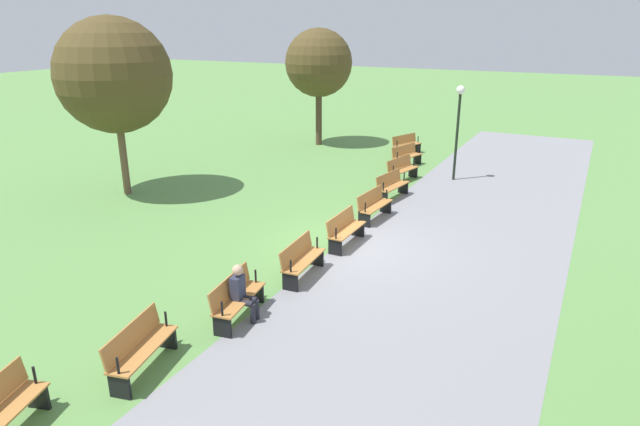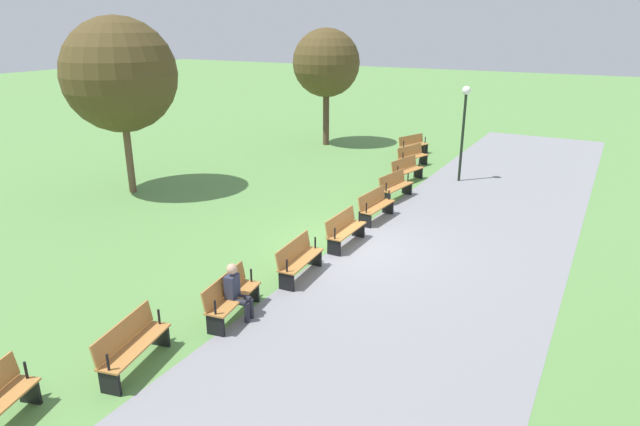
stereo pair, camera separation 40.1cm
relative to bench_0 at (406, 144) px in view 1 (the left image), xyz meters
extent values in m
plane|color=#5B8C47|center=(11.21, 2.12, -0.47)|extent=(120.00, 120.00, 0.00)
cube|color=gray|center=(11.21, 4.77, -0.46)|extent=(37.16, 5.74, 0.01)
cube|color=#B27538|center=(0.02, 0.06, -0.02)|extent=(1.67, 0.99, 0.04)
cube|color=#B27538|center=(-0.05, -0.12, 0.22)|extent=(1.55, 0.67, 0.40)
cube|color=black|center=(-0.67, 0.33, -0.25)|extent=(0.19, 0.37, 0.43)
cylinder|color=black|center=(-0.67, 0.35, 0.14)|extent=(0.06, 0.06, 0.30)
cube|color=black|center=(0.72, -0.20, -0.25)|extent=(0.19, 0.37, 0.43)
cylinder|color=black|center=(0.73, -0.19, 0.14)|extent=(0.06, 0.06, 0.30)
cube|color=#B27538|center=(2.19, 0.80, -0.02)|extent=(1.67, 0.89, 0.04)
cube|color=#B27538|center=(2.13, 0.61, 0.22)|extent=(1.58, 0.56, 0.40)
cube|color=black|center=(1.47, 1.01, -0.25)|extent=(0.17, 0.38, 0.43)
cylinder|color=black|center=(1.48, 1.03, 0.14)|extent=(0.05, 0.05, 0.30)
cube|color=black|center=(2.90, 0.58, -0.25)|extent=(0.17, 0.38, 0.43)
cylinder|color=black|center=(2.91, 0.60, 0.14)|extent=(0.05, 0.05, 0.30)
cube|color=#B27538|center=(4.40, 1.38, -0.02)|extent=(1.67, 0.78, 0.04)
cube|color=#B27538|center=(4.36, 1.18, 0.22)|extent=(1.60, 0.45, 0.40)
cube|color=black|center=(3.67, 1.54, -0.25)|extent=(0.14, 0.38, 0.43)
cylinder|color=black|center=(3.68, 1.56, 0.14)|extent=(0.05, 0.05, 0.30)
cube|color=black|center=(5.13, 1.21, -0.25)|extent=(0.14, 0.38, 0.43)
cylinder|color=black|center=(5.13, 1.23, 0.14)|extent=(0.05, 0.05, 0.30)
cube|color=#B27538|center=(6.65, 1.79, -0.02)|extent=(1.66, 0.67, 0.04)
cube|color=#B27538|center=(6.62, 1.59, 0.22)|extent=(1.61, 0.34, 0.40)
cube|color=black|center=(5.91, 1.90, -0.25)|extent=(0.11, 0.38, 0.43)
cylinder|color=black|center=(5.91, 1.92, 0.14)|extent=(0.05, 0.05, 0.30)
cube|color=black|center=(7.39, 1.68, -0.25)|extent=(0.11, 0.38, 0.43)
cylinder|color=black|center=(7.39, 1.70, 0.14)|extent=(0.05, 0.05, 0.30)
cube|color=#B27538|center=(8.92, 2.04, -0.02)|extent=(1.64, 0.56, 0.04)
cube|color=#B27538|center=(8.91, 1.84, 0.22)|extent=(1.62, 0.22, 0.40)
cube|color=black|center=(8.18, 2.09, -0.25)|extent=(0.09, 0.38, 0.43)
cylinder|color=black|center=(8.18, 2.11, 0.14)|extent=(0.05, 0.05, 0.30)
cube|color=black|center=(9.67, 1.99, -0.25)|extent=(0.09, 0.38, 0.43)
cylinder|color=black|center=(9.67, 2.01, 0.14)|extent=(0.05, 0.05, 0.30)
cube|color=#B27538|center=(11.21, 2.12, -0.02)|extent=(1.61, 0.44, 0.04)
cube|color=#B27538|center=(11.21, 1.92, 0.22)|extent=(1.61, 0.10, 0.40)
cube|color=black|center=(10.46, 2.12, -0.25)|extent=(0.06, 0.37, 0.43)
cylinder|color=black|center=(10.46, 2.14, 0.14)|extent=(0.04, 0.04, 0.30)
cube|color=black|center=(11.95, 2.12, -0.25)|extent=(0.06, 0.37, 0.43)
cylinder|color=black|center=(11.95, 2.14, 0.14)|extent=(0.04, 0.04, 0.30)
cube|color=#B27538|center=(13.49, 2.04, -0.02)|extent=(1.64, 0.56, 0.04)
cube|color=#B27538|center=(13.51, 1.84, 0.22)|extent=(1.62, 0.22, 0.40)
cube|color=black|center=(12.75, 1.99, -0.25)|extent=(0.09, 0.38, 0.43)
cylinder|color=black|center=(12.74, 2.01, 0.14)|extent=(0.05, 0.05, 0.30)
cube|color=black|center=(14.24, 2.09, -0.25)|extent=(0.09, 0.38, 0.43)
cylinder|color=black|center=(14.24, 2.11, 0.14)|extent=(0.05, 0.05, 0.30)
cube|color=#B27538|center=(15.76, 1.79, -0.02)|extent=(1.66, 0.67, 0.04)
cube|color=#B27538|center=(15.79, 1.59, 0.22)|extent=(1.61, 0.34, 0.40)
cube|color=black|center=(15.02, 1.68, -0.25)|extent=(0.11, 0.38, 0.43)
cylinder|color=black|center=(15.02, 1.70, 0.14)|extent=(0.05, 0.05, 0.30)
cube|color=black|center=(16.50, 1.90, -0.25)|extent=(0.11, 0.38, 0.43)
cylinder|color=black|center=(16.50, 1.92, 0.14)|extent=(0.05, 0.05, 0.30)
cube|color=#B27538|center=(18.01, 1.38, -0.02)|extent=(1.67, 0.78, 0.04)
cube|color=#B27538|center=(18.06, 1.18, 0.22)|extent=(1.60, 0.45, 0.40)
cube|color=black|center=(17.28, 1.21, -0.25)|extent=(0.14, 0.38, 0.43)
cylinder|color=black|center=(17.28, 1.23, 0.14)|extent=(0.05, 0.05, 0.30)
cube|color=black|center=(18.74, 1.54, -0.25)|extent=(0.14, 0.38, 0.43)
cylinder|color=black|center=(18.74, 1.56, 0.14)|extent=(0.05, 0.05, 0.30)
cube|color=#B27538|center=(20.22, 0.80, -0.02)|extent=(1.67, 0.89, 0.04)
cube|color=black|center=(19.51, 0.58, -0.25)|extent=(0.17, 0.38, 0.43)
cylinder|color=black|center=(19.50, 0.60, 0.14)|extent=(0.05, 0.05, 0.30)
cube|color=#2D3347|center=(15.77, 1.77, 0.23)|extent=(0.35, 0.24, 0.50)
sphere|color=tan|center=(15.77, 1.79, 0.62)|extent=(0.22, 0.22, 0.22)
cylinder|color=#23232D|center=(15.66, 1.94, -0.04)|extent=(0.18, 0.38, 0.13)
cylinder|color=#23232D|center=(15.63, 2.12, -0.25)|extent=(0.12, 0.12, 0.43)
cylinder|color=#23232D|center=(15.84, 1.96, -0.04)|extent=(0.18, 0.38, 0.13)
cylinder|color=#23232D|center=(15.81, 2.14, -0.25)|extent=(0.12, 0.12, 0.43)
cylinder|color=#4C3828|center=(-0.08, -4.56, 0.99)|extent=(0.31, 0.31, 2.91)
sphere|color=#4C3D1E|center=(-0.08, -4.56, 3.48)|extent=(3.21, 3.21, 3.21)
cylinder|color=brown|center=(10.39, -6.83, 0.96)|extent=(0.25, 0.25, 2.85)
sphere|color=#4C3D1E|center=(10.39, -6.83, 3.63)|extent=(3.83, 3.83, 3.83)
cylinder|color=black|center=(3.29, 3.05, 1.17)|extent=(0.10, 0.10, 3.28)
sphere|color=white|center=(3.29, 3.05, 2.95)|extent=(0.32, 0.32, 0.32)
camera|label=1|loc=(23.84, 7.78, 5.28)|focal=30.71mm
camera|label=2|loc=(23.65, 8.13, 5.28)|focal=30.71mm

